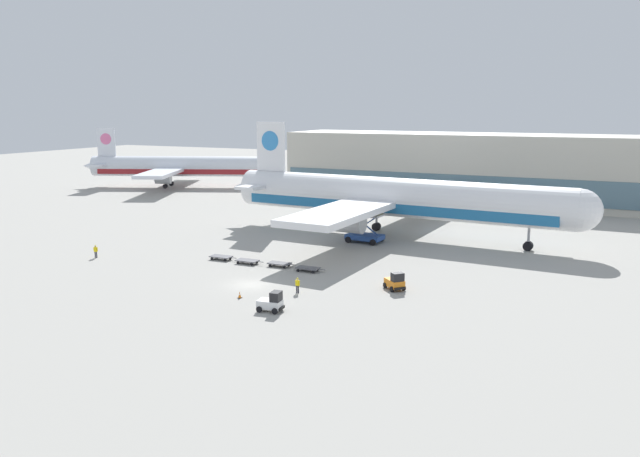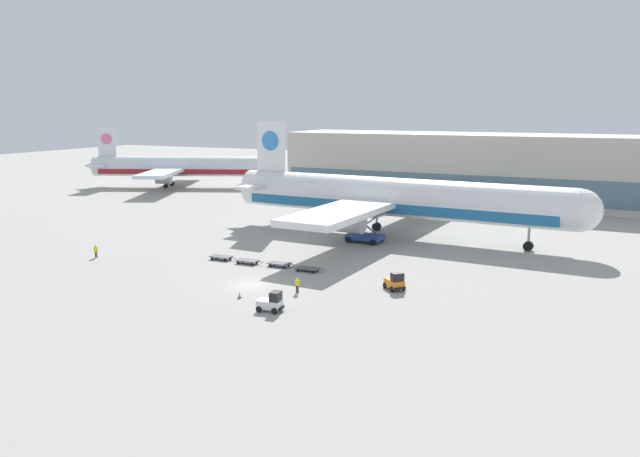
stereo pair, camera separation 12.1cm
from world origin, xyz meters
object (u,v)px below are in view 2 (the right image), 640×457
ground_crew_far (297,284)px  airplane_main (389,198)px  baggage_tug_foreground (395,282)px  baggage_dolly_lead (221,257)px  baggage_dolly_second (247,261)px  airplane_distant (180,167)px  baggage_dolly_trail (308,268)px  ground_crew_near (96,250)px  traffic_cone_near (239,295)px  baggage_tug_mid (271,302)px  scissor_lift_loader (365,230)px  baggage_dolly_third (280,263)px

ground_crew_far → airplane_main: bearing=100.8°
baggage_tug_foreground → baggage_dolly_lead: (-24.64, 3.27, -0.49)m
baggage_dolly_second → baggage_tug_foreground: bearing=-9.8°
airplane_distant → baggage_dolly_trail: bearing=-65.2°
airplane_main → ground_crew_near: (-29.95, -29.57, -4.86)m
baggage_tug_foreground → traffic_cone_near: 16.65m
ground_crew_near → baggage_tug_mid: bearing=-34.4°
scissor_lift_loader → baggage_dolly_lead: 22.12m
traffic_cone_near → ground_crew_far: bearing=42.4°
airplane_distant → baggage_dolly_lead: bearing=-71.2°
baggage_tug_foreground → baggage_dolly_second: size_ratio=0.74×
baggage_tug_foreground → ground_crew_far: bearing=-104.9°
ground_crew_far → baggage_dolly_second: bearing=152.3°
baggage_dolly_lead → baggage_dolly_trail: same height
scissor_lift_loader → airplane_distant: bearing=150.9°
baggage_dolly_trail → ground_crew_near: size_ratio=2.22×
baggage_tug_mid → baggage_dolly_second: 19.19m
baggage_dolly_trail → airplane_main: bearing=84.0°
baggage_tug_mid → baggage_dolly_second: (-12.04, 14.94, -0.49)m
baggage_tug_mid → ground_crew_near: bearing=157.3°
baggage_tug_mid → baggage_dolly_second: baggage_tug_mid is taller
baggage_dolly_lead → ground_crew_near: bearing=-160.0°
baggage_dolly_trail → scissor_lift_loader: bearing=88.0°
baggage_dolly_lead → baggage_dolly_third: 8.54m
baggage_dolly_second → ground_crew_near: size_ratio=2.22×
baggage_dolly_second → ground_crew_near: (-19.59, -5.79, 0.59)m
baggage_tug_foreground → ground_crew_near: (-40.05, -2.86, 0.10)m
airplane_main → baggage_dolly_third: 24.68m
scissor_lift_loader → baggage_dolly_trail: size_ratio=1.44×
baggage_dolly_second → baggage_dolly_third: bearing=4.5°
scissor_lift_loader → traffic_cone_near: 31.05m
baggage_dolly_lead → ground_crew_far: 18.03m
scissor_lift_loader → baggage_dolly_second: (-8.64, -18.30, -1.44)m
baggage_dolly_third → ground_crew_far: (7.16, -8.98, 0.58)m
ground_crew_far → baggage_dolly_third: bearing=137.3°
baggage_dolly_third → baggage_dolly_trail: bearing=-9.5°
airplane_main → baggage_dolly_second: 26.51m
airplane_distant → scissor_lift_loader: 76.54m
baggage_tug_foreground → baggage_dolly_lead: bearing=-144.4°
baggage_tug_foreground → baggage_tug_mid: size_ratio=1.06×
airplane_main → baggage_dolly_second: airplane_main is taller
airplane_main → baggage_dolly_lead: (-14.54, -23.44, -5.45)m
baggage_tug_mid → ground_crew_far: bearing=88.1°
airplane_distant → ground_crew_near: bearing=-83.3°
airplane_main → baggage_tug_mid: (1.68, -38.72, -4.96)m
airplane_main → baggage_dolly_third: airplane_main is taller
baggage_tug_mid → baggage_dolly_lead: baggage_tug_mid is taller
baggage_tug_foreground → ground_crew_near: 40.15m
airplane_main → baggage_dolly_second: (-10.36, -23.78, -5.45)m
ground_crew_near → traffic_cone_near: bearing=-32.8°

